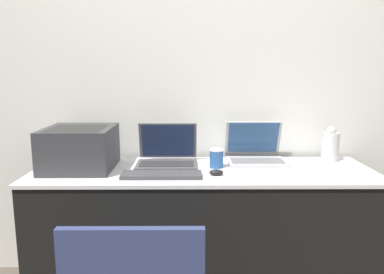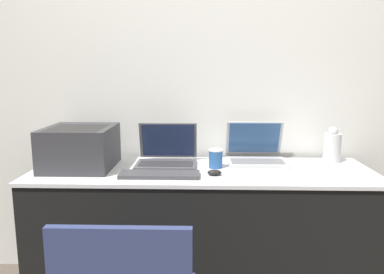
% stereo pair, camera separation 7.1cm
% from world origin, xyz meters
% --- Properties ---
extents(wall_back, '(8.00, 0.05, 2.60)m').
position_xyz_m(wall_back, '(0.00, 0.66, 1.30)').
color(wall_back, silver).
rests_on(wall_back, ground_plane).
extents(table, '(1.91, 0.60, 0.79)m').
position_xyz_m(table, '(0.00, 0.29, 0.40)').
color(table, black).
rests_on(table, ground_plane).
extents(printer, '(0.38, 0.40, 0.24)m').
position_xyz_m(printer, '(-0.70, 0.31, 0.92)').
color(printer, '#333338').
rests_on(printer, table).
extents(laptop_left, '(0.35, 0.28, 0.24)m').
position_xyz_m(laptop_left, '(-0.21, 0.40, 0.84)').
color(laptop_left, '#4C4C51').
rests_on(laptop_left, table).
extents(laptop_right, '(0.35, 0.33, 0.24)m').
position_xyz_m(laptop_right, '(0.33, 0.48, 0.84)').
color(laptop_right, '#B7B7BC').
rests_on(laptop_right, table).
extents(external_keyboard, '(0.42, 0.13, 0.02)m').
position_xyz_m(external_keyboard, '(-0.22, 0.14, 0.80)').
color(external_keyboard, '#3D3D42').
rests_on(external_keyboard, table).
extents(coffee_cup, '(0.08, 0.08, 0.11)m').
position_xyz_m(coffee_cup, '(0.08, 0.33, 0.84)').
color(coffee_cup, '#285699').
rests_on(coffee_cup, table).
extents(mouse, '(0.08, 0.04, 0.03)m').
position_xyz_m(mouse, '(0.07, 0.17, 0.81)').
color(mouse, black).
rests_on(mouse, table).
extents(metal_pitcher, '(0.10, 0.10, 0.22)m').
position_xyz_m(metal_pitcher, '(0.79, 0.49, 0.89)').
color(metal_pitcher, silver).
rests_on(metal_pitcher, table).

